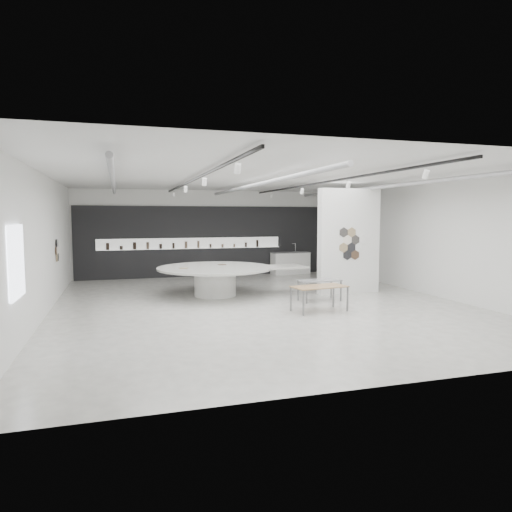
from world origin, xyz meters
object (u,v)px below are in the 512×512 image
object	(u,v)px
display_island	(218,277)
sample_table_wood	(319,288)
partition_column	(349,241)
sample_table_stone	(320,282)
kitchen_counter	(290,263)

from	to	relation	value
display_island	sample_table_wood	size ratio (longest dim) A/B	3.18
partition_column	sample_table_stone	bearing A→B (deg)	-146.29
sample_table_stone	kitchen_counter	size ratio (longest dim) A/B	0.74
partition_column	sample_table_stone	size ratio (longest dim) A/B	2.68
display_island	sample_table_stone	bearing A→B (deg)	-36.90
kitchen_counter	sample_table_stone	bearing A→B (deg)	-106.81
display_island	sample_table_stone	world-z (taller)	display_island
kitchen_counter	partition_column	bearing A→B (deg)	-93.44
partition_column	sample_table_wood	world-z (taller)	partition_column
partition_column	sample_table_stone	xyz separation A→B (m)	(-1.56, -1.04, -1.19)
sample_table_stone	partition_column	bearing A→B (deg)	33.71
partition_column	display_island	bearing A→B (deg)	169.81
sample_table_wood	sample_table_stone	distance (m)	1.59
partition_column	sample_table_wood	distance (m)	3.53
sample_table_wood	partition_column	bearing A→B (deg)	48.01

